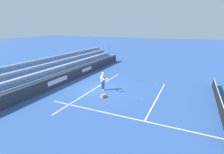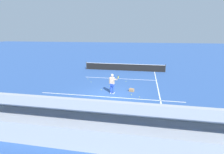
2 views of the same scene
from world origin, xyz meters
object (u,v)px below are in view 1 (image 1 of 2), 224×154
Objects in this scene: tennis_net at (219,102)px; tennis_ball_by_box at (115,87)px; tennis_ball_near_player at (125,91)px; tennis_player at (103,81)px; tennis_ball_toward_net at (155,85)px; ball_box_cardboard at (103,96)px; tennis_ball_midcourt at (142,85)px; tennis_ball_far_left at (142,99)px; tennis_ball_stray_back at (93,95)px; tennis_ball_on_baseline at (85,98)px.

tennis_ball_by_box is at bearing -96.75° from tennis_net.
tennis_ball_by_box is at bearing -112.83° from tennis_ball_near_player.
tennis_ball_toward_net is (-3.63, 4.25, -0.86)m from tennis_player.
tennis_ball_midcourt is at bearing 154.09° from ball_box_cardboard.
ball_box_cardboard is at bearing -78.86° from tennis_net.
tennis_ball_toward_net is at bearing 130.55° from tennis_player.
tennis_ball_far_left is at bearing 15.49° from tennis_ball_midcourt.
tennis_player is 25.98× the size of tennis_ball_toward_net.
tennis_ball_midcourt is (-2.88, 3.03, -0.86)m from tennis_player.
tennis_ball_far_left is 4.35m from tennis_ball_toward_net.
tennis_ball_by_box is at bearing 148.34° from tennis_player.
tennis_ball_near_player is 3.11m from tennis_ball_stray_back.
tennis_ball_far_left and tennis_ball_by_box have the same top height.
tennis_net is at bearing 56.66° from tennis_ball_toward_net.
tennis_ball_by_box and tennis_ball_stray_back have the same top height.
tennis_ball_far_left is (-0.89, 3.17, -0.10)m from ball_box_cardboard.
ball_box_cardboard is 6.06× the size of tennis_ball_by_box.
tennis_ball_near_player is (-2.23, 1.15, -0.10)m from ball_box_cardboard.
tennis_ball_midcourt is 2.87m from tennis_ball_by_box.
tennis_player is 25.98× the size of tennis_ball_far_left.
tennis_net is at bearing 67.16° from tennis_ball_midcourt.
tennis_net is (-2.48, 10.08, 0.46)m from tennis_ball_on_baseline.
tennis_ball_toward_net and tennis_ball_by_box have the same top height.
tennis_ball_toward_net is at bearing 140.52° from tennis_ball_stray_back.
tennis_net reaches higher than tennis_ball_near_player.
tennis_ball_toward_net is at bearing -123.34° from tennis_net.
ball_box_cardboard is at bearing 28.08° from tennis_player.
tennis_ball_near_player is at bearing 140.18° from tennis_ball_on_baseline.
tennis_ball_near_player is 7.62m from tennis_net.
tennis_ball_toward_net is at bearing 143.13° from tennis_ball_near_player.
ball_box_cardboard reaches higher than tennis_ball_toward_net.
tennis_player reaches higher than ball_box_cardboard.
ball_box_cardboard is 0.97m from tennis_ball_stray_back.
tennis_ball_stray_back is (0.06, -0.96, -0.10)m from ball_box_cardboard.
tennis_ball_toward_net is 6.41m from tennis_net.
tennis_player is 4.27m from tennis_ball_midcourt.
tennis_ball_on_baseline is 10.39m from tennis_net.
tennis_net is (-1.78, 9.70, 0.46)m from tennis_ball_stray_back.
tennis_ball_near_player is 1.00× the size of tennis_ball_by_box.
ball_box_cardboard is (1.60, 0.85, -0.76)m from tennis_player.
tennis_ball_far_left is at bearing -2.94° from tennis_ball_toward_net.
tennis_ball_far_left and tennis_ball_toward_net have the same top height.
tennis_ball_midcourt is 1.43m from tennis_ball_toward_net.
tennis_ball_midcourt is at bearing 126.58° from tennis_ball_by_box.
tennis_ball_far_left is at bearing 79.99° from tennis_player.
tennis_ball_on_baseline is at bearing -19.07° from tennis_ball_by_box.
tennis_ball_on_baseline is at bearing -39.82° from tennis_ball_near_player.
tennis_ball_stray_back is at bearing -16.42° from tennis_ball_by_box.
tennis_net reaches higher than tennis_ball_midcourt.
tennis_ball_far_left is at bearing 56.44° from tennis_ball_near_player.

